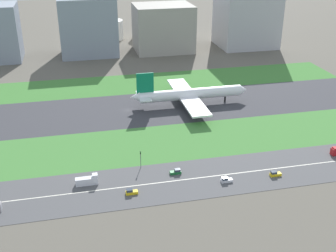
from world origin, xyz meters
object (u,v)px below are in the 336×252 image
car_5 (131,192)px  hangar_building (88,27)px  office_tower (163,28)px  fuel_tank_east (180,27)px  car_2 (226,180)px  fuel_tank_west (111,30)px  fuel_tank_centre (145,29)px  airliner (188,94)px  truck_0 (87,181)px  cargo_warehouse (247,11)px  traffic_light (141,158)px  car_0 (176,172)px  car_1 (275,174)px

car_5 → hangar_building: 193.10m
office_tower → fuel_tank_east: (24.60, 45.00, -9.37)m
car_2 → fuel_tank_west: 237.88m
car_2 → fuel_tank_centre: bearing=-92.6°
airliner → car_5: size_ratio=14.77×
truck_0 → fuel_tank_centre: fuel_tank_centre is taller
truck_0 → fuel_tank_east: bearing=67.7°
car_2 → cargo_warehouse: cargo_warehouse is taller
traffic_light → car_2: bearing=-31.1°
car_5 → fuel_tank_centre: bearing=-101.2°
truck_0 → fuel_tank_west: 229.38m
car_0 → truck_0: bearing=-180.0°
car_2 → office_tower: (16.87, 192.00, 16.56)m
car_0 → office_tower: bearing=79.4°
fuel_tank_east → airliner: bearing=-102.6°
airliner → traffic_light: (-35.88, -60.01, -1.94)m
car_5 → traffic_light: 19.44m
car_1 → truck_0: bearing=-8.0°
car_0 → fuel_tank_centre: (27.81, 227.00, 6.56)m
traffic_light → hangar_building: size_ratio=0.17×
truck_0 → fuel_tank_centre: size_ratio=0.39×
car_0 → truck_0: size_ratio=0.52×
cargo_warehouse → fuel_tank_west: cargo_warehouse is taller
cargo_warehouse → office_tower: bearing=180.0°
car_5 → fuel_tank_east: bearing=-108.2°
airliner → fuel_tank_centre: airliner is taller
truck_0 → hangar_building: (11.70, 182.00, 19.55)m
cargo_warehouse → fuel_tank_east: 65.58m
truck_0 → hangar_building: 183.42m
truck_0 → fuel_tank_east: 245.38m
traffic_light → cargo_warehouse: size_ratio=0.13×
car_2 → hangar_building: (-39.78, 192.00, 20.30)m
car_1 → fuel_tank_centre: (-9.45, 237.00, 6.56)m
traffic_light → fuel_tank_east: 230.36m
cargo_warehouse → fuel_tank_west: bearing=156.6°
airliner → car_0: (-23.22, -68.00, -5.31)m
car_2 → office_tower: size_ratio=0.10×
fuel_tank_centre → car_0: bearing=-97.0°
cargo_warehouse → car_0: bearing=-119.3°
truck_0 → fuel_tank_west: size_ratio=0.40×
car_1 → cargo_warehouse: 204.43m
cargo_warehouse → hangar_building: bearing=180.0°
airliner → traffic_light: bearing=-120.9°
car_5 → traffic_light: (6.53, 17.99, 3.37)m
traffic_light → truck_0: bearing=-159.7°
airliner → car_1: airliner is taller
car_1 → car_0: size_ratio=1.00×
office_tower → cargo_warehouse: 68.79m
office_tower → car_0: bearing=-100.6°
car_1 → traffic_light: bearing=-19.8°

